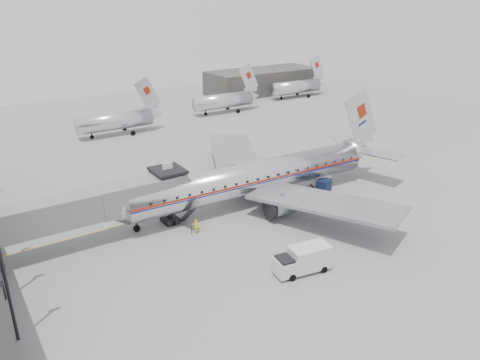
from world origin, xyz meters
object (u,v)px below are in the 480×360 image
object	(u,v)px
baggage_cart_white	(321,180)
ramp_worker	(197,226)
service_van	(303,259)
baggage_cart_navy	(324,185)
airliner	(258,177)

from	to	relation	value
baggage_cart_white	ramp_worker	world-z (taller)	baggage_cart_white
service_van	ramp_worker	bearing A→B (deg)	120.09
baggage_cart_navy	baggage_cart_white	distance (m)	1.57
baggage_cart_navy	baggage_cart_white	xyz separation A→B (m)	(0.71, 1.39, 0.11)
service_van	baggage_cart_white	xyz separation A→B (m)	(15.83, 14.74, -0.37)
baggage_cart_white	ramp_worker	size ratio (longest dim) A/B	1.70
airliner	baggage_cart_navy	distance (m)	9.73
service_van	ramp_worker	world-z (taller)	service_van
airliner	baggage_cart_navy	world-z (taller)	airliner
baggage_cart_white	ramp_worker	distance (m)	20.60
ramp_worker	airliner	bearing A→B (deg)	17.03
baggage_cart_white	ramp_worker	xyz separation A→B (m)	(-20.46, -2.46, -0.16)
service_van	ramp_worker	size ratio (longest dim) A/B	3.50
airliner	service_van	world-z (taller)	airliner
service_van	baggage_cart_navy	world-z (taller)	service_van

